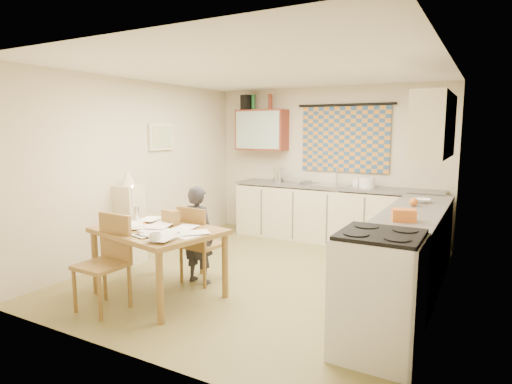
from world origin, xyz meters
The scene contains 44 objects.
floor centered at (0.00, 0.00, -0.01)m, with size 4.00×4.50×0.02m, color olive.
ceiling centered at (0.00, 0.00, 2.51)m, with size 4.00×4.50×0.02m, color white.
wall_back centered at (0.00, 2.26, 1.25)m, with size 4.00×0.02×2.50m, color beige.
wall_front centered at (0.00, -2.26, 1.25)m, with size 4.00×0.02×2.50m, color beige.
wall_left centered at (-2.01, 0.00, 1.25)m, with size 0.02×4.50×2.50m, color beige.
wall_right centered at (2.01, 0.00, 1.25)m, with size 0.02×4.50×2.50m, color beige.
window_blind centered at (0.30, 2.22, 1.65)m, with size 1.45×0.03×1.05m, color #2A4D76.
curtain_rod centered at (0.30, 2.20, 2.20)m, with size 0.04×0.04×1.60m, color black.
wall_cabinet centered at (-1.15, 2.08, 1.80)m, with size 0.90×0.34×0.70m, color maroon.
wall_cabinet_glass centered at (-1.15, 1.91, 1.80)m, with size 0.84×0.02×0.64m, color #99B2A5.
upper_cabinet_right centered at (1.83, 0.55, 1.85)m, with size 0.34×1.30×0.70m, color beige.
framed_print centered at (-1.97, 0.40, 1.70)m, with size 0.04×0.50×0.40m, color beige.
print_canvas centered at (-1.95, 0.40, 1.70)m, with size 0.01×0.42×0.32m, color silver.
counter_back centered at (0.23, 1.95, 0.45)m, with size 3.30×0.62×0.92m.
counter_right centered at (1.70, 0.22, 0.45)m, with size 0.62×2.95×0.92m.
stove centered at (1.70, -1.26, 0.50)m, with size 0.65×0.65×1.01m.
sink centered at (0.19, 1.95, 0.88)m, with size 0.55×0.45×0.10m, color silver.
tap centered at (0.21, 2.13, 1.06)m, with size 0.03×0.03×0.28m, color silver.
dish_rack centered at (-0.39, 1.95, 0.95)m, with size 0.35×0.30×0.06m, color silver.
kettle centered at (-0.75, 1.95, 1.04)m, with size 0.18×0.18×0.24m, color silver.
mixing_bowl centered at (0.76, 1.95, 1.00)m, with size 0.24×0.24×0.16m, color white.
soap_bottle centered at (0.57, 2.00, 1.01)m, with size 0.09×0.09×0.17m, color white.
bowl centered at (1.70, 0.93, 0.94)m, with size 0.22×0.22×0.05m, color white.
orange_bag centered at (1.70, -0.29, 0.98)m, with size 0.22×0.16×0.12m, color #C86422.
fruit_orange centered at (1.65, 0.61, 0.97)m, with size 0.10×0.10×0.10m, color #C86422.
speaker centered at (-1.44, 2.08, 2.28)m, with size 0.16×0.20×0.26m, color black.
bottle_green centered at (-1.32, 2.08, 2.28)m, with size 0.07×0.07×0.26m, color #195926.
bottle_brown centered at (-0.99, 2.08, 2.28)m, with size 0.07×0.07×0.26m, color maroon.
dining_table centered at (-0.68, -1.15, 0.38)m, with size 1.46×1.22×0.75m.
chair_far centered at (-0.54, -0.57, 0.29)m, with size 0.45×0.45×0.92m.
chair_near centered at (-0.92, -1.71, 0.30)m, with size 0.44×0.44×0.96m.
person centered at (-0.55, -0.62, 0.58)m, with size 0.43×0.29×1.16m, color black.
shelf_stand centered at (-1.84, -0.43, 0.53)m, with size 0.32×0.30×1.06m, color beige.
lampshade centered at (-1.84, -0.43, 1.17)m, with size 0.20×0.20×0.22m, color beige.
letter_rack centered at (-0.71, -0.91, 0.83)m, with size 0.22×0.10×0.16m, color brown.
mug centered at (-0.31, -1.60, 0.80)m, with size 0.12×0.12×0.09m, color white.
magazine centered at (-1.16, -1.32, 0.76)m, with size 0.20×0.26×0.02m, color maroon.
book centered at (-1.11, -1.17, 0.76)m, with size 0.24×0.30×0.02m, color #C86422.
orange_box centered at (-1.04, -1.38, 0.77)m, with size 0.12×0.08×0.04m, color #C86422.
eyeglasses centered at (-0.61, -1.50, 0.76)m, with size 0.13×0.04×0.02m, color black.
candle_holder centered at (-1.13, -1.00, 0.84)m, with size 0.06×0.06×0.18m, color silver.
candle centered at (-1.16, -1.03, 1.04)m, with size 0.02×0.02×0.22m, color white.
candle_flame centered at (-1.18, -1.01, 1.16)m, with size 0.02×0.02×0.02m, color #FFCC66.
papers centered at (-0.63, -1.18, 0.77)m, with size 1.20×1.03×0.03m.
Camera 1 is at (2.42, -4.57, 1.81)m, focal length 30.00 mm.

